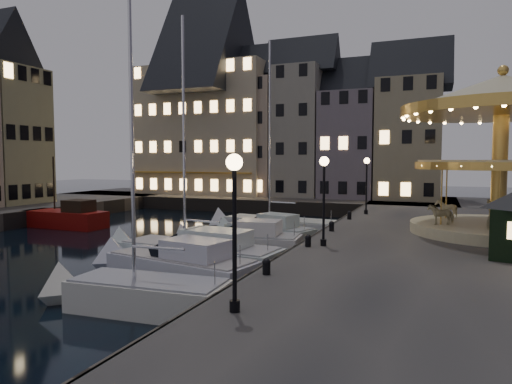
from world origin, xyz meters
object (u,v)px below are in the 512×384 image
at_px(bollard_d, 349,215).
at_px(motorboat_c, 192,253).
at_px(bollard_a, 266,266).
at_px(motorboat_a, 135,295).
at_px(motorboat_e, 264,233).
at_px(motorboat_b, 174,266).
at_px(streetlamp_b, 324,188).
at_px(carousel, 501,124).
at_px(red_fishing_boat, 66,219).
at_px(streetlamp_c, 367,177).
at_px(bollard_b, 308,240).
at_px(motorboat_d, 240,242).
at_px(motorboat_f, 273,227).
at_px(streetlamp_a, 234,210).
at_px(bollard_c, 332,226).

relative_size(bollard_d, motorboat_c, 0.05).
bearing_deg(bollard_a, motorboat_a, -158.80).
bearing_deg(bollard_a, motorboat_e, 111.25).
relative_size(bollard_d, motorboat_b, 0.07).
bearing_deg(streetlamp_b, motorboat_b, -146.61).
bearing_deg(carousel, red_fishing_boat, 179.92).
xyz_separation_m(streetlamp_c, motorboat_a, (-4.95, -21.19, -3.48)).
xyz_separation_m(streetlamp_b, motorboat_c, (-6.39, -1.09, -3.34)).
bearing_deg(bollard_a, streetlamp_b, 84.29).
relative_size(streetlamp_c, motorboat_e, 0.60).
height_order(bollard_a, bollard_b, same).
bearing_deg(motorboat_d, motorboat_f, 94.66).
bearing_deg(carousel, bollard_d, 159.01).
xyz_separation_m(motorboat_d, motorboat_e, (0.08, 3.64, -0.00)).
bearing_deg(bollard_b, motorboat_e, 125.23).
distance_m(motorboat_b, motorboat_d, 6.41).
relative_size(motorboat_a, motorboat_b, 1.37).
bearing_deg(motorboat_f, streetlamp_a, -73.05).
xyz_separation_m(streetlamp_c, carousel, (7.96, -6.78, 3.21)).
bearing_deg(red_fishing_boat, bollard_c, -5.95).
distance_m(streetlamp_c, red_fishing_boat, 23.47).
xyz_separation_m(bollard_a, bollard_b, (0.00, 5.50, 0.00)).
xyz_separation_m(bollard_c, carousel, (8.56, 2.22, 5.62)).
relative_size(streetlamp_b, motorboat_e, 0.60).
height_order(bollard_b, red_fishing_boat, red_fishing_boat).
bearing_deg(bollard_d, motorboat_e, -141.74).
height_order(motorboat_c, motorboat_f, motorboat_f).
xyz_separation_m(streetlamp_b, bollard_d, (-0.60, 10.00, -2.41)).
distance_m(motorboat_d, carousel, 15.49).
distance_m(bollard_a, motorboat_d, 9.92).
relative_size(streetlamp_b, carousel, 0.41).
xyz_separation_m(bollard_d, motorboat_f, (-5.43, -0.21, -1.07)).
bearing_deg(motorboat_f, bollard_c, -44.24).
bearing_deg(bollard_a, carousel, 56.05).
xyz_separation_m(streetlamp_c, motorboat_b, (-5.76, -17.30, -3.38)).
distance_m(bollard_d, motorboat_a, 18.24).
distance_m(streetlamp_b, bollard_d, 10.30).
distance_m(motorboat_a, carousel, 20.46).
xyz_separation_m(bollard_d, motorboat_d, (-4.85, -7.39, -0.96)).
bearing_deg(streetlamp_a, red_fishing_boat, 142.99).
height_order(bollard_c, motorboat_f, motorboat_f).
relative_size(streetlamp_a, bollard_c, 7.32).
height_order(streetlamp_a, streetlamp_b, same).
bearing_deg(motorboat_d, bollard_b, -32.67).
distance_m(streetlamp_a, motorboat_b, 9.11).
xyz_separation_m(bollard_d, motorboat_e, (-4.76, -3.76, -0.96)).
height_order(streetlamp_c, bollard_b, streetlamp_c).
xyz_separation_m(motorboat_c, red_fishing_boat, (-15.84, 7.84, 0.01)).
distance_m(motorboat_b, motorboat_e, 10.05).
height_order(bollard_d, carousel, carousel).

